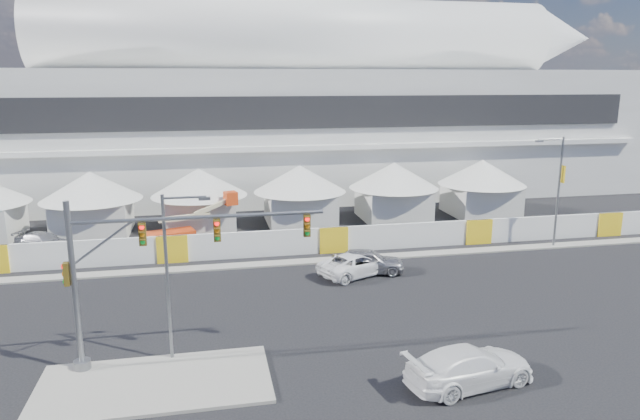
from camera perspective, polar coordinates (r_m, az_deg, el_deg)
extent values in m
plane|color=black|center=(29.73, -3.82, -13.06)|extent=(160.00, 160.00, 0.00)
cube|color=gray|center=(26.95, -16.18, -16.33)|extent=(10.00, 5.00, 0.15)
cube|color=gray|center=(47.32, 18.72, -3.65)|extent=(80.00, 1.20, 0.12)
cube|color=silver|center=(69.71, -2.10, 7.99)|extent=(80.00, 24.00, 14.00)
cube|color=black|center=(57.59, -0.09, 9.75)|extent=(68.00, 0.30, 3.20)
cube|color=white|center=(57.65, -0.04, 6.26)|extent=(72.00, 0.80, 0.50)
cylinder|color=white|center=(67.64, -1.88, 16.98)|extent=(57.60, 8.40, 8.40)
cylinder|color=white|center=(67.98, -0.14, 16.61)|extent=(51.60, 6.80, 6.80)
cylinder|color=white|center=(68.38, 1.57, 16.24)|extent=(45.60, 5.20, 5.20)
cone|color=white|center=(80.03, 22.90, 15.54)|extent=(8.00, 7.60, 7.60)
cube|color=silver|center=(52.67, -21.71, -0.62)|extent=(6.00, 6.00, 3.00)
cone|color=silver|center=(52.14, -21.96, 2.27)|extent=(8.40, 8.40, 2.40)
cube|color=silver|center=(51.80, -11.89, -0.18)|extent=(6.00, 6.00, 3.00)
cone|color=silver|center=(51.26, -12.02, 2.76)|extent=(8.40, 8.40, 2.40)
cube|color=silver|center=(52.48, -2.02, 0.26)|extent=(6.00, 6.00, 3.00)
cone|color=silver|center=(51.95, -2.04, 3.17)|extent=(8.40, 8.40, 2.40)
cube|color=silver|center=(54.66, 7.32, 0.68)|extent=(6.00, 6.00, 3.00)
cone|color=silver|center=(54.15, 7.40, 3.47)|extent=(8.40, 8.40, 2.40)
cube|color=silver|center=(58.16, 15.75, 1.04)|extent=(6.00, 6.00, 3.00)
cone|color=silver|center=(57.69, 15.91, 3.66)|extent=(8.40, 8.40, 2.40)
cube|color=white|center=(43.76, 1.36, -3.00)|extent=(70.00, 0.25, 2.00)
imported|color=#9E9EA2|center=(39.33, 4.74, -5.11)|extent=(2.93, 5.32, 1.71)
imported|color=white|center=(38.95, 3.72, -5.41)|extent=(4.59, 6.10, 1.54)
imported|color=white|center=(26.47, 14.75, -14.89)|extent=(3.43, 6.23, 1.71)
imported|color=#B8B9BD|center=(49.52, -25.95, -2.83)|extent=(3.88, 4.98, 1.35)
cylinder|color=slate|center=(27.57, -23.34, -7.14)|extent=(0.26, 0.26, 7.81)
cylinder|color=slate|center=(28.99, -22.67, -14.05)|extent=(0.76, 0.76, 0.40)
cylinder|color=slate|center=(26.11, -11.83, -0.71)|extent=(11.20, 0.17, 0.17)
cube|color=#594714|center=(26.42, -17.33, -2.31)|extent=(0.32, 0.22, 1.05)
cube|color=#594714|center=(26.27, -10.26, -2.01)|extent=(0.32, 0.22, 1.05)
cube|color=#594714|center=(26.66, -1.32, -1.58)|extent=(0.32, 0.22, 1.05)
cube|color=#594714|center=(27.42, -24.02, -5.87)|extent=(0.22, 0.32, 1.05)
cylinder|color=slate|center=(27.27, -15.02, -6.64)|extent=(0.16, 0.16, 7.88)
cylinder|color=slate|center=(26.23, -13.40, 1.23)|extent=(1.93, 0.11, 0.11)
cube|color=slate|center=(26.23, -11.48, 1.13)|extent=(0.53, 0.22, 0.13)
cylinder|color=gray|center=(48.21, 22.72, 1.60)|extent=(0.17, 0.17, 8.74)
cylinder|color=gray|center=(47.04, 22.08, 6.55)|extent=(2.14, 0.12, 0.12)
cube|color=gray|center=(46.52, 21.07, 6.46)|extent=(0.58, 0.24, 0.15)
cube|color=yellow|center=(48.11, 23.11, 3.31)|extent=(0.03, 0.58, 1.36)
cube|color=red|center=(47.14, -14.83, -2.77)|extent=(4.26, 2.78, 1.20)
cube|color=beige|center=(46.68, -13.34, -0.83)|extent=(4.08, 1.53, 0.38)
cube|color=beige|center=(46.51, -10.43, 0.08)|extent=(3.17, 1.22, 1.32)
cube|color=red|center=(46.44, -8.57, 0.82)|extent=(1.22, 1.22, 1.09)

